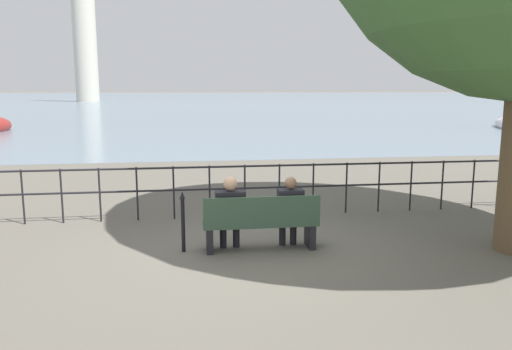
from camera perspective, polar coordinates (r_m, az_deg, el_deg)
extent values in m
plane|color=#605B51|center=(8.10, 0.50, -8.43)|extent=(1000.00, 1000.00, 0.00)
cube|color=slate|center=(167.55, -7.81, 8.93)|extent=(600.00, 300.00, 0.01)
cube|color=#334C38|center=(7.97, 0.51, -5.53)|extent=(1.83, 0.45, 0.05)
cube|color=#334C38|center=(7.71, 0.74, -4.14)|extent=(1.83, 0.04, 0.45)
cube|color=black|center=(7.96, -5.34, -7.29)|extent=(0.10, 0.41, 0.40)
cube|color=black|center=(8.19, 6.18, -6.80)|extent=(0.10, 0.41, 0.40)
cylinder|color=black|center=(8.11, -3.78, -6.75)|extent=(0.11, 0.11, 0.45)
cylinder|color=black|center=(8.13, -2.28, -6.70)|extent=(0.11, 0.11, 0.45)
cube|color=black|center=(7.96, -2.99, -5.00)|extent=(0.40, 0.26, 0.14)
cube|color=black|center=(7.83, -2.94, -3.69)|extent=(0.47, 0.24, 0.52)
sphere|color=tan|center=(7.75, -2.97, -0.98)|extent=(0.22, 0.22, 0.22)
cylinder|color=black|center=(8.24, 3.03, -6.48)|extent=(0.11, 0.11, 0.45)
cylinder|color=black|center=(8.27, 4.28, -6.42)|extent=(0.11, 0.11, 0.45)
cube|color=black|center=(8.10, 3.80, -4.75)|extent=(0.34, 0.26, 0.14)
cube|color=black|center=(7.97, 3.95, -3.46)|extent=(0.40, 0.24, 0.52)
sphere|color=#846047|center=(7.89, 3.98, -0.90)|extent=(0.19, 0.19, 0.19)
cylinder|color=black|center=(10.35, -25.10, -2.31)|extent=(0.04, 0.04, 1.05)
cylinder|color=black|center=(10.17, -21.32, -2.25)|extent=(0.04, 0.04, 1.05)
cylinder|color=black|center=(10.03, -17.42, -2.19)|extent=(0.04, 0.04, 1.05)
cylinder|color=black|center=(9.94, -13.43, -2.11)|extent=(0.04, 0.04, 1.05)
cylinder|color=black|center=(9.90, -9.38, -2.02)|extent=(0.04, 0.04, 1.05)
cylinder|color=black|center=(9.90, -5.32, -1.92)|extent=(0.04, 0.04, 1.05)
cylinder|color=black|center=(9.96, -1.29, -1.81)|extent=(0.04, 0.04, 1.05)
cylinder|color=black|center=(10.07, 2.68, -1.70)|extent=(0.04, 0.04, 1.05)
cylinder|color=black|center=(10.22, 6.55, -1.57)|extent=(0.04, 0.04, 1.05)
cylinder|color=black|center=(10.42, 10.28, -1.45)|extent=(0.04, 0.04, 1.05)
cylinder|color=black|center=(10.66, 13.87, -1.33)|extent=(0.04, 0.04, 1.05)
cylinder|color=black|center=(10.94, 17.28, -1.20)|extent=(0.04, 0.04, 1.05)
cylinder|color=black|center=(11.25, 20.51, -1.08)|extent=(0.04, 0.04, 1.05)
cylinder|color=black|center=(11.60, 23.55, -0.97)|extent=(0.04, 0.04, 1.05)
cylinder|color=black|center=(11.98, 26.41, -0.85)|extent=(0.04, 0.04, 1.05)
cylinder|color=black|center=(9.87, -1.30, 1.00)|extent=(12.62, 0.04, 0.04)
cylinder|color=black|center=(9.95, -1.29, -1.51)|extent=(12.62, 0.04, 0.04)
cylinder|color=black|center=(7.92, -8.33, -5.73)|extent=(0.06, 0.06, 0.85)
cone|color=black|center=(7.80, -8.42, -2.29)|extent=(0.09, 0.09, 0.12)
cylinder|color=beige|center=(102.18, -18.94, 13.76)|extent=(4.28, 4.28, 20.71)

